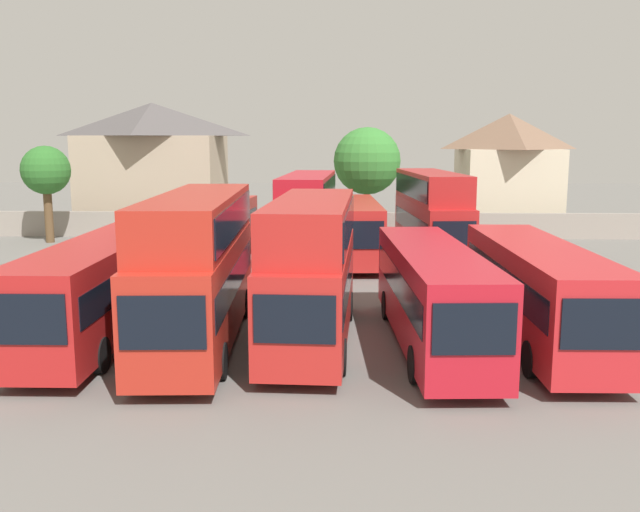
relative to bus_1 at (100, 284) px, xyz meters
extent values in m
plane|color=slate|center=(7.59, 17.76, -1.95)|extent=(140.00, 140.00, 0.00)
cube|color=gray|center=(7.59, 25.58, -1.05)|extent=(56.00, 0.50, 1.80)
cube|color=#B41D1D|center=(0.00, 0.01, -0.07)|extent=(2.74, 11.89, 3.06)
cube|color=black|center=(0.08, -5.94, 0.30)|extent=(2.27, 0.11, 1.38)
cube|color=black|center=(0.00, 0.01, 0.30)|extent=(2.77, 10.94, 0.96)
cylinder|color=black|center=(1.24, -3.65, -1.40)|extent=(0.32, 1.10, 1.10)
cylinder|color=black|center=(-1.13, -3.68, -1.40)|extent=(0.32, 1.10, 1.10)
cylinder|color=black|center=(1.13, 3.70, -1.40)|extent=(0.32, 1.10, 1.10)
cylinder|color=black|center=(-1.24, 3.67, -1.40)|extent=(0.32, 1.10, 1.10)
cube|color=#B4281C|center=(3.59, -0.53, -0.02)|extent=(3.15, 11.76, 3.16)
cube|color=black|center=(3.89, -6.36, 0.36)|extent=(2.25, 0.20, 1.42)
cube|color=black|center=(3.59, -0.53, 0.36)|extent=(3.14, 10.83, 0.99)
cube|color=#B4281C|center=(3.57, -0.24, 2.36)|extent=(3.07, 11.18, 1.60)
cube|color=black|center=(3.57, -0.24, 2.36)|extent=(3.13, 10.60, 1.12)
cylinder|color=black|center=(4.94, -4.07, -1.40)|extent=(0.36, 1.11, 1.10)
cylinder|color=black|center=(2.60, -4.20, -1.40)|extent=(0.36, 1.11, 1.10)
cylinder|color=black|center=(4.57, 3.14, -1.40)|extent=(0.36, 1.11, 1.10)
cylinder|color=black|center=(2.23, 3.01, -1.40)|extent=(0.36, 1.11, 1.10)
cube|color=red|center=(7.41, -0.33, -0.11)|extent=(2.93, 10.33, 2.97)
cube|color=black|center=(7.21, -5.46, 0.24)|extent=(2.22, 0.17, 1.34)
cube|color=black|center=(7.41, -0.33, 0.24)|extent=(2.94, 9.51, 0.93)
cube|color=red|center=(7.42, -0.07, 2.19)|extent=(2.86, 9.82, 1.63)
cube|color=black|center=(7.42, -0.07, 2.19)|extent=(2.93, 9.31, 1.14)
cylinder|color=black|center=(8.45, -3.54, -1.40)|extent=(0.34, 1.11, 1.10)
cylinder|color=black|center=(6.13, -3.45, -1.40)|extent=(0.34, 1.11, 1.10)
cylinder|color=black|center=(8.70, 2.80, -1.40)|extent=(0.34, 1.11, 1.10)
cylinder|color=black|center=(6.38, 2.89, -1.40)|extent=(0.34, 1.11, 1.10)
cube|color=red|center=(11.50, -0.53, -0.10)|extent=(3.07, 11.69, 3.00)
cube|color=black|center=(11.82, -6.33, 0.26)|extent=(2.14, 0.20, 1.35)
cube|color=black|center=(11.50, -0.53, 0.26)|extent=(3.05, 10.77, 0.94)
cylinder|color=black|center=(12.81, -4.05, -1.40)|extent=(0.36, 1.11, 1.10)
cylinder|color=black|center=(10.58, -4.17, -1.40)|extent=(0.36, 1.11, 1.10)
cylinder|color=black|center=(12.42, 3.12, -1.40)|extent=(0.36, 1.11, 1.10)
cylinder|color=black|center=(10.19, 2.99, -1.40)|extent=(0.36, 1.11, 1.10)
cube|color=red|center=(15.15, 0.09, -0.08)|extent=(2.80, 11.77, 3.02)
cube|color=black|center=(15.26, -5.80, 0.28)|extent=(2.26, 0.12, 1.36)
cube|color=black|center=(15.15, 0.09, 0.28)|extent=(2.82, 10.84, 0.95)
cylinder|color=black|center=(16.40, -3.52, -1.40)|extent=(0.32, 1.11, 1.10)
cylinder|color=black|center=(14.04, -3.57, -1.40)|extent=(0.32, 1.11, 1.10)
cylinder|color=black|center=(16.26, 3.74, -1.40)|extent=(0.32, 1.11, 1.10)
cylinder|color=black|center=(13.89, 3.70, -1.40)|extent=(0.32, 1.11, 1.10)
cube|color=red|center=(1.36, 15.33, -0.07)|extent=(3.16, 10.68, 3.05)
cube|color=black|center=(1.02, 10.05, 0.29)|extent=(2.20, 0.22, 1.37)
cube|color=black|center=(1.36, 15.33, 0.29)|extent=(3.15, 9.84, 0.96)
cylinder|color=black|center=(2.30, 12.00, -1.40)|extent=(0.37, 1.12, 1.10)
cylinder|color=black|center=(0.00, 12.14, -1.40)|extent=(0.37, 1.12, 1.10)
cylinder|color=black|center=(2.71, 18.52, -1.40)|extent=(0.37, 1.12, 1.10)
cylinder|color=black|center=(0.41, 18.66, -1.40)|extent=(0.37, 1.12, 1.10)
cube|color=red|center=(6.41, 15.72, -0.01)|extent=(2.98, 11.46, 3.17)
cube|color=black|center=(6.19, 10.03, 0.37)|extent=(2.23, 0.17, 1.43)
cube|color=black|center=(6.41, 15.72, 0.37)|extent=(2.98, 10.55, 1.00)
cube|color=red|center=(6.42, 16.01, 2.30)|extent=(2.90, 10.89, 1.45)
cube|color=black|center=(6.42, 16.01, 2.30)|extent=(2.97, 10.32, 1.01)
cylinder|color=black|center=(7.44, 12.16, -1.40)|extent=(0.34, 1.11, 1.10)
cylinder|color=black|center=(5.11, 12.25, -1.40)|extent=(0.34, 1.11, 1.10)
cylinder|color=black|center=(7.71, 19.20, -1.40)|extent=(0.34, 1.11, 1.10)
cylinder|color=black|center=(5.38, 19.29, -1.40)|extent=(0.34, 1.11, 1.10)
cube|color=red|center=(9.14, 15.71, -0.05)|extent=(2.95, 10.53, 3.10)
cube|color=black|center=(9.38, 10.49, 0.32)|extent=(2.17, 0.18, 1.39)
cube|color=black|center=(9.14, 15.71, 0.32)|extent=(2.95, 9.70, 0.98)
cylinder|color=black|center=(10.42, 12.54, -1.40)|extent=(0.35, 1.11, 1.10)
cylinder|color=black|center=(8.15, 12.43, -1.40)|extent=(0.35, 1.11, 1.10)
cylinder|color=black|center=(10.12, 19.00, -1.40)|extent=(0.35, 1.11, 1.10)
cylinder|color=black|center=(7.85, 18.89, -1.40)|extent=(0.35, 1.11, 1.10)
cube|color=#AF1F1F|center=(13.41, 15.62, -0.02)|extent=(3.30, 11.00, 3.15)
cube|color=black|center=(13.86, 10.20, 0.36)|extent=(2.12, 0.26, 1.42)
cube|color=black|center=(13.41, 15.62, 0.36)|extent=(3.27, 10.14, 0.99)
cube|color=#AF1F1F|center=(13.39, 15.89, 2.36)|extent=(3.21, 10.46, 1.61)
cube|color=black|center=(13.39, 15.89, 2.36)|extent=(3.25, 9.92, 1.13)
cylinder|color=black|center=(14.80, 12.36, -1.40)|extent=(0.39, 1.12, 1.10)
cylinder|color=black|center=(12.58, 12.18, -1.40)|extent=(0.39, 1.12, 1.10)
cylinder|color=black|center=(14.24, 19.06, -1.40)|extent=(0.39, 1.12, 1.10)
cylinder|color=black|center=(12.03, 18.87, -1.40)|extent=(0.39, 1.12, 1.10)
cube|color=tan|center=(-6.76, 31.81, 1.65)|extent=(10.57, 7.93, 7.21)
pyramid|color=#514C4C|center=(-6.76, 31.81, 6.54)|extent=(11.10, 8.33, 2.57)
cube|color=beige|center=(21.26, 31.85, 1.14)|extent=(7.16, 7.54, 6.18)
pyramid|color=brown|center=(21.26, 31.85, 5.59)|extent=(7.51, 7.92, 2.72)
cylinder|color=brown|center=(-11.53, 22.58, -0.08)|extent=(0.56, 0.56, 3.76)
sphere|color=#2D6B28|center=(-11.53, 22.58, 2.94)|extent=(3.25, 3.25, 3.25)
cylinder|color=brown|center=(10.14, 28.08, -0.14)|extent=(0.47, 0.47, 3.63)
sphere|color=#387F33|center=(10.14, 28.08, 3.40)|extent=(4.93, 4.93, 4.93)
camera|label=1|loc=(8.54, -23.34, 4.99)|focal=38.86mm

